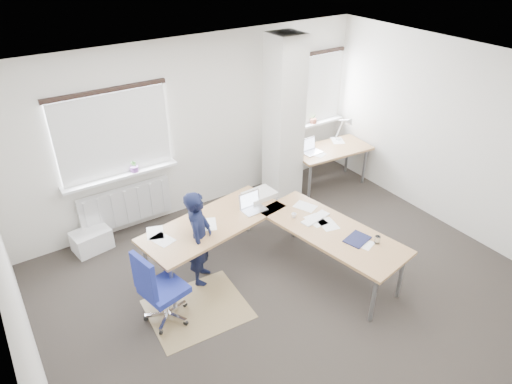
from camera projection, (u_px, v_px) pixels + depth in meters
ground at (289, 287)px, 6.05m from camera, size 6.00×6.00×0.00m
room_shell at (284, 152)px, 5.56m from camera, size 6.04×5.04×2.82m
floor_mat at (198, 309)px, 5.70m from camera, size 1.24×1.07×0.01m
white_crate at (92, 240)px, 6.67m from camera, size 0.57×0.44×0.31m
desk_main at (274, 227)px, 6.04m from camera, size 2.82×2.63×0.96m
desk_side at (331, 150)px, 8.06m from camera, size 1.45×0.81×1.22m
task_chair at (163, 302)px, 5.40m from camera, size 0.59×0.57×1.06m
person at (199, 238)px, 5.85m from camera, size 0.55×0.59×1.35m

